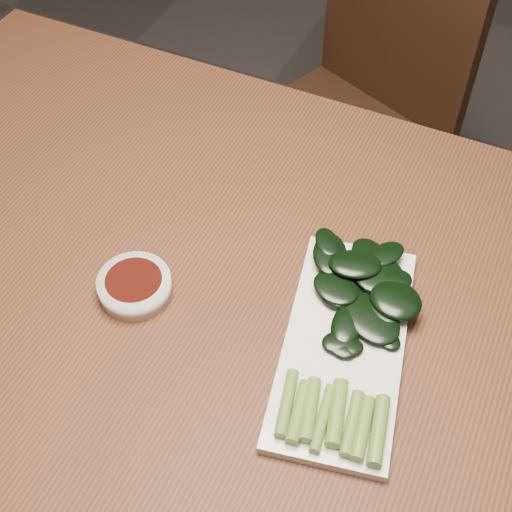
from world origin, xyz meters
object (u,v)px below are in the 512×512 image
at_px(table, 254,309).
at_px(sauce_bowl, 135,286).
at_px(serving_plate, 344,345).
at_px(gai_lan, 356,315).
at_px(chair_far, 356,108).

bearing_deg(table, sauce_bowl, -146.16).
relative_size(sauce_bowl, serving_plate, 0.28).
distance_m(serving_plate, gai_lan, 0.04).
height_order(chair_far, serving_plate, chair_far).
height_order(table, chair_far, chair_far).
xyz_separation_m(serving_plate, gai_lan, (0.00, 0.04, 0.02)).
bearing_deg(sauce_bowl, serving_plate, 7.26).
distance_m(table, chair_far, 0.75).
height_order(sauce_bowl, serving_plate, sauce_bowl).
distance_m(table, serving_plate, 0.18).
distance_m(chair_far, gai_lan, 0.82).
xyz_separation_m(table, chair_far, (-0.09, 0.72, -0.19)).
bearing_deg(chair_far, serving_plate, -50.85).
xyz_separation_m(chair_far, serving_plate, (0.23, -0.77, 0.27)).
bearing_deg(sauce_bowl, table, 33.84).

